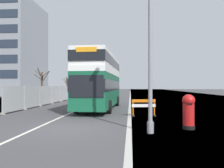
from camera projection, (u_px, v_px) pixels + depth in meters
ground at (82, 129)px, 11.05m from camera, size 140.00×280.00×0.10m
double_decker_bus at (100, 81)px, 20.44m from camera, size 3.04×11.36×4.74m
lamppost_foreground at (150, 50)px, 9.89m from camera, size 0.29×0.70×7.73m
red_pillar_postbox at (189, 110)px, 10.83m from camera, size 0.60×0.60×1.66m
roadworks_barrier at (144, 106)px, 15.42m from camera, size 1.66×0.72×1.14m
construction_site_fence at (60, 94)px, 29.85m from camera, size 0.44×27.40×2.09m
car_oncoming_near at (89, 92)px, 39.79m from camera, size 2.09×4.28×2.17m
car_receding_mid at (100, 91)px, 47.48m from camera, size 1.95×4.51×2.24m
bare_tree_far_verge_near at (42, 82)px, 37.95m from camera, size 2.95×2.91×5.02m
bare_tree_far_verge_mid at (67, 84)px, 63.84m from camera, size 2.81×3.09×5.37m
bare_tree_far_verge_far at (78, 85)px, 65.99m from camera, size 2.58×2.82×4.19m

